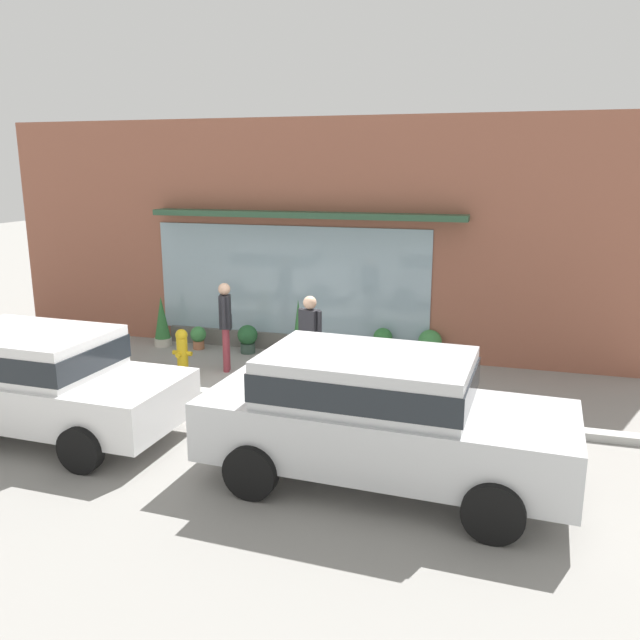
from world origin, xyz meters
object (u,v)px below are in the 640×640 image
fire_hydrant (182,352)px  pedestrian_with_handbag (226,320)px  potted_plant_doorstep (198,336)px  potted_plant_corner_tall (383,343)px  potted_plant_window_left (248,338)px  potted_plant_by_entrance (162,322)px  potted_plant_low_front (430,346)px  potted_plant_trailing_edge (298,329)px  pedestrian_passerby (310,336)px  parked_car_white (38,376)px  parked_car_silver (377,412)px

fire_hydrant → pedestrian_with_handbag: (0.72, 0.44, 0.57)m
pedestrian_with_handbag → potted_plant_doorstep: size_ratio=3.48×
potted_plant_corner_tall → potted_plant_window_left: (-2.88, -0.22, -0.04)m
pedestrian_with_handbag → potted_plant_by_entrance: 2.49m
potted_plant_by_entrance → potted_plant_low_front: bearing=3.4°
potted_plant_by_entrance → potted_plant_trailing_edge: 3.15m
potted_plant_trailing_edge → fire_hydrant: bearing=-134.8°
pedestrian_with_handbag → potted_plant_low_front: 4.11m
potted_plant_trailing_edge → potted_plant_corner_tall: bearing=4.4°
potted_plant_trailing_edge → potted_plant_by_entrance: bearing=-178.2°
potted_plant_trailing_edge → pedestrian_passerby: bearing=-66.4°
parked_car_white → parked_car_silver: size_ratio=0.92×
parked_car_white → potted_plant_doorstep: (0.14, 4.81, -0.61)m
fire_hydrant → potted_plant_window_left: 1.81m
pedestrian_passerby → parked_car_white: (-3.32, -2.84, -0.14)m
potted_plant_low_front → potted_plant_trailing_edge: bearing=-174.8°
potted_plant_window_left → potted_plant_doorstep: bearing=-179.2°
fire_hydrant → potted_plant_window_left: bearing=69.1°
potted_plant_by_entrance → potted_plant_low_front: (5.86, 0.35, -0.18)m
pedestrian_with_handbag → parked_car_white: pedestrian_with_handbag is taller
potted_plant_doorstep → potted_plant_corner_tall: bearing=3.4°
potted_plant_trailing_edge → potted_plant_doorstep: size_ratio=2.44×
parked_car_white → potted_plant_low_front: parked_car_white is taller
potted_plant_by_entrance → potted_plant_trailing_edge: size_ratio=0.91×
potted_plant_doorstep → potted_plant_low_front: bearing=4.0°
potted_plant_low_front → pedestrian_passerby: bearing=-128.1°
parked_car_silver → potted_plant_doorstep: (-4.97, 4.92, -0.68)m
parked_car_white → potted_plant_window_left: parked_car_white is taller
parked_car_white → potted_plant_trailing_edge: (2.41, 4.91, -0.30)m
potted_plant_window_left → potted_plant_by_entrance: bearing=-179.6°
potted_plant_low_front → parked_car_silver: bearing=-90.1°
fire_hydrant → pedestrian_passerby: 2.74m
parked_car_white → potted_plant_low_front: bearing=47.0°
potted_plant_low_front → potted_plant_window_left: (-3.83, -0.33, -0.03)m
pedestrian_with_handbag → potted_plant_low_front: size_ratio=2.49×
potted_plant_by_entrance → potted_plant_window_left: potted_plant_by_entrance is taller
potted_plant_by_entrance → potted_plant_corner_tall: size_ratio=1.60×
parked_car_silver → potted_plant_by_entrance: bearing=142.7°
pedestrian_with_handbag → parked_car_silver: pedestrian_with_handbag is taller
potted_plant_low_front → potted_plant_window_left: size_ratio=1.15×
parked_car_white → potted_plant_low_front: (5.13, 5.15, -0.52)m
pedestrian_with_handbag → potted_plant_low_front: bearing=-83.2°
fire_hydrant → parked_car_silver: parked_car_silver is taller
parked_car_silver → potted_plant_window_left: (-3.82, 4.94, -0.62)m
pedestrian_with_handbag → potted_plant_doorstep: 1.89m
potted_plant_corner_tall → potted_plant_trailing_edge: potted_plant_trailing_edge is taller
pedestrian_with_handbag → potted_plant_trailing_edge: bearing=-53.9°
parked_car_white → potted_plant_trailing_edge: 5.48m
potted_plant_by_entrance → potted_plant_trailing_edge: bearing=1.8°
parked_car_silver → potted_plant_low_front: (0.01, 5.27, -0.59)m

